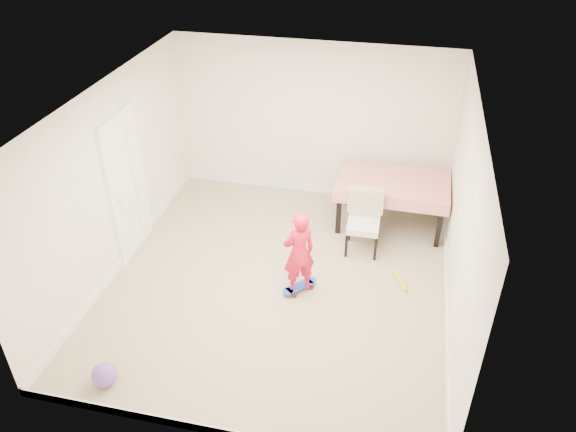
% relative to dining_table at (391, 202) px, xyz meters
% --- Properties ---
extents(ground, '(5.00, 5.00, 0.00)m').
position_rel_dining_table_xyz_m(ground, '(-1.38, -1.76, -0.39)').
color(ground, tan).
rests_on(ground, ground).
extents(ceiling, '(4.50, 5.00, 0.04)m').
position_rel_dining_table_xyz_m(ceiling, '(-1.38, -1.76, 2.19)').
color(ceiling, white).
rests_on(ceiling, wall_back).
extents(wall_back, '(4.50, 0.04, 2.60)m').
position_rel_dining_table_xyz_m(wall_back, '(-1.38, 0.72, 0.91)').
color(wall_back, silver).
rests_on(wall_back, ground).
extents(wall_front, '(4.50, 0.04, 2.60)m').
position_rel_dining_table_xyz_m(wall_front, '(-1.38, -4.24, 0.91)').
color(wall_front, silver).
rests_on(wall_front, ground).
extents(wall_left, '(0.04, 5.00, 2.60)m').
position_rel_dining_table_xyz_m(wall_left, '(-3.61, -1.76, 0.91)').
color(wall_left, silver).
rests_on(wall_left, ground).
extents(wall_right, '(0.04, 5.00, 2.60)m').
position_rel_dining_table_xyz_m(wall_right, '(0.85, -1.76, 0.91)').
color(wall_right, silver).
rests_on(wall_right, ground).
extents(door, '(0.11, 0.94, 2.11)m').
position_rel_dining_table_xyz_m(door, '(-3.61, -1.46, 0.63)').
color(door, white).
rests_on(door, ground).
extents(baseboard_back, '(4.50, 0.02, 0.12)m').
position_rel_dining_table_xyz_m(baseboard_back, '(-1.38, 0.73, -0.33)').
color(baseboard_back, white).
rests_on(baseboard_back, ground).
extents(baseboard_front, '(4.50, 0.02, 0.12)m').
position_rel_dining_table_xyz_m(baseboard_front, '(-1.38, -4.25, -0.33)').
color(baseboard_front, white).
rests_on(baseboard_front, ground).
extents(baseboard_left, '(0.02, 5.00, 0.12)m').
position_rel_dining_table_xyz_m(baseboard_left, '(-3.62, -1.76, -0.33)').
color(baseboard_left, white).
rests_on(baseboard_left, ground).
extents(baseboard_right, '(0.02, 5.00, 0.12)m').
position_rel_dining_table_xyz_m(baseboard_right, '(0.86, -1.76, -0.33)').
color(baseboard_right, white).
rests_on(baseboard_right, ground).
extents(dining_table, '(1.70, 1.09, 0.79)m').
position_rel_dining_table_xyz_m(dining_table, '(0.00, 0.00, 0.00)').
color(dining_table, '#BF0C0A').
rests_on(dining_table, ground).
extents(dining_chair, '(0.53, 0.60, 0.94)m').
position_rel_dining_table_xyz_m(dining_chair, '(-0.35, -0.79, 0.07)').
color(dining_chair, white).
rests_on(dining_chair, ground).
extents(skateboard, '(0.49, 0.53, 0.08)m').
position_rel_dining_table_xyz_m(skateboard, '(-1.05, -1.88, -0.35)').
color(skateboard, blue).
rests_on(skateboard, ground).
extents(child, '(0.52, 0.48, 1.19)m').
position_rel_dining_table_xyz_m(child, '(-1.07, -1.90, 0.20)').
color(child, red).
rests_on(child, ground).
extents(balloon, '(0.28, 0.28, 0.28)m').
position_rel_dining_table_xyz_m(balloon, '(-2.82, -3.89, -0.25)').
color(balloon, purple).
rests_on(balloon, ground).
extents(foam_toy, '(0.21, 0.39, 0.06)m').
position_rel_dining_table_xyz_m(foam_toy, '(0.27, -1.43, -0.36)').
color(foam_toy, yellow).
rests_on(foam_toy, ground).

